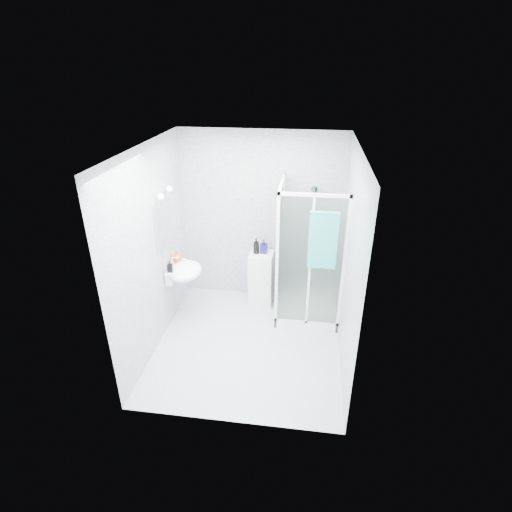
# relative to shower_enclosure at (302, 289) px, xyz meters

# --- Properties ---
(room) EXTENTS (2.40, 2.60, 2.60)m
(room) POSITION_rel_shower_enclosure_xyz_m (-0.67, -0.77, 0.85)
(room) COLOR silver
(room) RESTS_ON ground
(shower_enclosure) EXTENTS (0.90, 0.95, 2.00)m
(shower_enclosure) POSITION_rel_shower_enclosure_xyz_m (0.00, 0.00, 0.00)
(shower_enclosure) COLOR white
(shower_enclosure) RESTS_ON ground
(wall_basin) EXTENTS (0.46, 0.56, 0.35)m
(wall_basin) POSITION_rel_shower_enclosure_xyz_m (-1.66, -0.32, 0.35)
(wall_basin) COLOR white
(wall_basin) RESTS_ON ground
(mirror) EXTENTS (0.02, 0.60, 0.70)m
(mirror) POSITION_rel_shower_enclosure_xyz_m (-1.85, -0.32, 1.05)
(mirror) COLOR white
(mirror) RESTS_ON room
(vanity_lights) EXTENTS (0.10, 0.40, 0.08)m
(vanity_lights) POSITION_rel_shower_enclosure_xyz_m (-1.80, -0.32, 1.47)
(vanity_lights) COLOR silver
(vanity_lights) RESTS_ON room
(wall_hooks) EXTENTS (0.23, 0.06, 0.03)m
(wall_hooks) POSITION_rel_shower_enclosure_xyz_m (-0.92, 0.49, 1.17)
(wall_hooks) COLOR silver
(wall_hooks) RESTS_ON room
(storage_cabinet) EXTENTS (0.36, 0.38, 0.85)m
(storage_cabinet) POSITION_rel_shower_enclosure_xyz_m (-0.64, 0.26, -0.02)
(storage_cabinet) COLOR white
(storage_cabinet) RESTS_ON ground
(hand_towel) EXTENTS (0.36, 0.05, 0.77)m
(hand_towel) POSITION_rel_shower_enclosure_xyz_m (0.22, -0.40, 0.99)
(hand_towel) COLOR teal
(hand_towel) RESTS_ON shower_enclosure
(shampoo_bottle_a) EXTENTS (0.12, 0.12, 0.24)m
(shampoo_bottle_a) POSITION_rel_shower_enclosure_xyz_m (-0.71, 0.28, 0.52)
(shampoo_bottle_a) COLOR black
(shampoo_bottle_a) RESTS_ON storage_cabinet
(shampoo_bottle_b) EXTENTS (0.11, 0.11, 0.21)m
(shampoo_bottle_b) POSITION_rel_shower_enclosure_xyz_m (-0.60, 0.31, 0.51)
(shampoo_bottle_b) COLOR #110D53
(shampoo_bottle_b) RESTS_ON storage_cabinet
(soap_dispenser_orange) EXTENTS (0.16, 0.16, 0.17)m
(soap_dispenser_orange) POSITION_rel_shower_enclosure_xyz_m (-1.78, -0.18, 0.50)
(soap_dispenser_orange) COLOR red
(soap_dispenser_orange) RESTS_ON wall_basin
(soap_dispenser_black) EXTENTS (0.08, 0.08, 0.16)m
(soap_dispenser_black) POSITION_rel_shower_enclosure_xyz_m (-1.78, -0.47, 0.49)
(soap_dispenser_black) COLOR black
(soap_dispenser_black) RESTS_ON wall_basin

